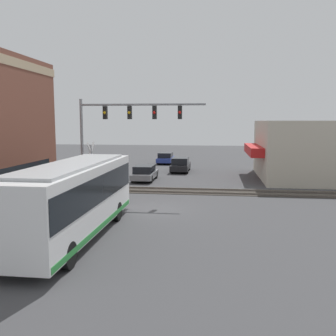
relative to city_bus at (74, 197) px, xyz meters
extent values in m
plane|color=#424244|center=(5.86, -2.80, -1.87)|extent=(120.00, 120.00, 0.00)
cube|color=beige|center=(19.77, -14.62, 0.77)|extent=(11.22, 8.63, 5.29)
cube|color=red|center=(19.77, -9.75, 0.73)|extent=(7.85, 1.20, 0.80)
cube|color=white|center=(0.01, 0.00, -0.02)|extent=(10.59, 2.55, 2.86)
cube|color=black|center=(0.01, 0.00, 0.41)|extent=(10.38, 2.59, 1.20)
cube|color=#288438|center=(0.01, 0.00, -1.28)|extent=(10.38, 2.58, 0.24)
cube|color=#A5A8AA|center=(0.01, 0.00, 1.47)|extent=(9.00, 2.17, 0.12)
cylinder|color=black|center=(3.10, 0.00, -1.37)|extent=(1.00, 2.57, 1.00)
cylinder|color=black|center=(-3.49, 0.00, -1.37)|extent=(1.00, 2.57, 1.00)
cylinder|color=gray|center=(9.63, 3.12, 1.52)|extent=(0.20, 0.20, 6.78)
cylinder|color=gray|center=(9.63, -1.22, 4.51)|extent=(0.16, 8.67, 0.16)
cube|color=black|center=(9.63, 1.38, 3.96)|extent=(0.30, 0.27, 0.90)
sphere|color=yellow|center=(9.47, 1.38, 3.96)|extent=(0.20, 0.20, 0.20)
cube|color=black|center=(9.63, -0.35, 3.96)|extent=(0.30, 0.27, 0.90)
sphere|color=yellow|center=(9.47, -0.35, 3.96)|extent=(0.20, 0.20, 0.20)
cube|color=black|center=(9.63, -2.09, 3.96)|extent=(0.30, 0.27, 0.90)
sphere|color=red|center=(9.47, -2.09, 3.96)|extent=(0.20, 0.20, 0.20)
cube|color=black|center=(9.63, -3.82, 3.96)|extent=(0.30, 0.27, 0.90)
sphere|color=red|center=(9.47, -3.82, 3.96)|extent=(0.20, 0.20, 0.20)
cylinder|color=gray|center=(9.41, 2.41, -0.07)|extent=(0.14, 0.14, 3.60)
cube|color=white|center=(9.41, 2.41, 1.23)|extent=(1.41, 0.06, 1.41)
cube|color=white|center=(9.41, 2.41, 1.23)|extent=(1.41, 0.06, 1.41)
cylinder|color=#38383A|center=(9.41, 2.41, 0.43)|extent=(0.08, 0.90, 0.08)
sphere|color=red|center=(9.36, 1.96, 0.43)|extent=(0.28, 0.28, 0.28)
sphere|color=red|center=(9.36, 2.86, 0.43)|extent=(0.28, 0.28, 0.28)
cube|color=#332D28|center=(11.86, -2.80, -1.86)|extent=(2.60, 60.00, 0.03)
cube|color=#6B6056|center=(11.15, -2.80, -1.80)|extent=(0.07, 60.00, 0.15)
cube|color=#6B6056|center=(12.58, -2.80, -1.80)|extent=(0.07, 60.00, 0.15)
cube|color=slate|center=(16.71, 0.00, -1.37)|extent=(4.32, 1.80, 0.49)
cube|color=black|center=(16.49, 0.00, -0.82)|extent=(2.38, 1.62, 0.61)
cylinder|color=black|center=(18.05, 0.00, -1.55)|extent=(0.64, 1.82, 0.64)
cylinder|color=black|center=(15.37, 0.00, -1.55)|extent=(0.64, 1.82, 0.64)
cube|color=black|center=(22.96, -2.60, -1.33)|extent=(4.57, 1.80, 0.57)
cube|color=black|center=(22.73, -2.60, -0.71)|extent=(2.51, 1.62, 0.68)
cylinder|color=black|center=(24.38, -2.60, -1.55)|extent=(0.64, 1.82, 0.64)
cylinder|color=black|center=(21.54, -2.60, -1.55)|extent=(0.64, 1.82, 0.64)
cube|color=navy|center=(30.51, 0.00, -1.37)|extent=(4.59, 1.80, 0.50)
cube|color=black|center=(30.28, 0.00, -0.81)|extent=(2.53, 1.62, 0.62)
cylinder|color=black|center=(31.94, 0.00, -1.55)|extent=(0.64, 1.82, 0.64)
cylinder|color=black|center=(29.09, 0.00, -1.55)|extent=(0.64, 1.82, 0.64)
cylinder|color=#2D3351|center=(8.77, 2.32, -1.44)|extent=(0.28, 0.28, 0.87)
cylinder|color=#195933|center=(8.77, 2.32, -0.64)|extent=(0.34, 0.34, 0.73)
sphere|color=tan|center=(8.77, 2.32, -0.16)|extent=(0.24, 0.24, 0.24)
camera|label=1|loc=(-15.74, -6.32, 3.37)|focal=40.00mm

